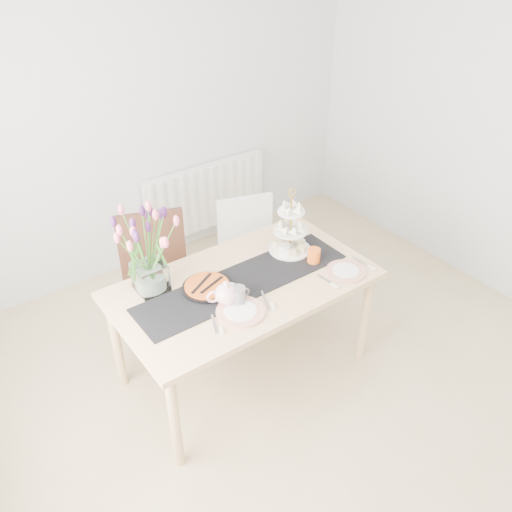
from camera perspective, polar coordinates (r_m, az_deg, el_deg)
room_shell at (r=2.75m, az=9.21°, el=1.80°), size 4.50×4.50×4.50m
radiator at (r=4.94m, az=-5.25°, el=6.24°), size 1.20×0.08×0.60m
dining_table at (r=3.38m, az=-1.30°, el=-3.80°), size 1.60×0.90×0.75m
chair_brown at (r=3.84m, az=-10.50°, el=-1.44°), size 0.60×0.60×0.95m
chair_white at (r=4.11m, az=-0.66°, el=1.02°), size 0.54×0.54×0.87m
table_runner at (r=3.33m, az=-1.32°, el=-2.70°), size 1.40×0.35×0.01m
tulip_vase at (r=3.14m, az=-11.61°, el=1.83°), size 0.65×0.65×0.56m
cake_stand at (r=3.56m, az=3.62°, el=2.14°), size 0.28×0.28×0.41m
teapot at (r=3.13m, az=-3.15°, el=-4.00°), size 0.26×0.23×0.15m
cream_jug at (r=3.55m, az=2.96°, el=0.61°), size 0.11×0.11×0.08m
tart_tin at (r=3.27m, az=-5.17°, el=-3.30°), size 0.30×0.30×0.04m
mug_grey at (r=3.14m, az=-1.94°, el=-4.21°), size 0.09×0.09×0.11m
mug_white at (r=3.15m, az=-2.75°, el=-4.04°), size 0.10×0.10×0.11m
mug_orange at (r=3.50m, az=6.10°, el=0.01°), size 0.11×0.11×0.10m
plate_left at (r=3.10m, az=-1.64°, el=-5.88°), size 0.37×0.37×0.01m
plate_right at (r=3.46m, az=9.42°, el=-1.60°), size 0.27×0.27×0.01m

